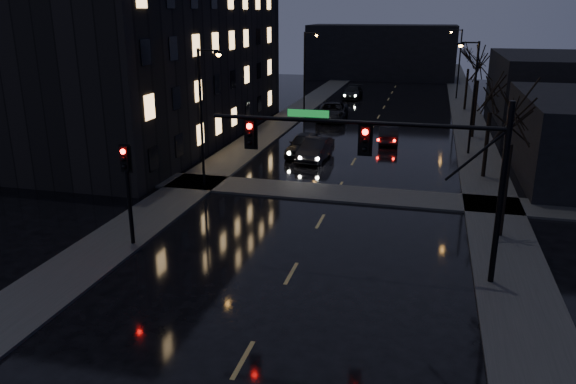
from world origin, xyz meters
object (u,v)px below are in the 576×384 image
Objects in this scene: oncoming_car_c at (332,111)px; oncoming_car_d at (353,92)px; lead_car at (389,134)px; oncoming_car_a at (304,144)px; oncoming_car_b at (315,149)px.

oncoming_car_c is 14.30m from oncoming_car_d.
oncoming_car_c is at bearing -59.66° from lead_car.
oncoming_car_b is at bearing -41.84° from oncoming_car_a.
lead_car is (4.55, 6.57, -0.06)m from oncoming_car_b.
oncoming_car_d is at bearing 85.56° from oncoming_car_c.
oncoming_car_a is at bearing 139.20° from oncoming_car_b.
oncoming_car_d reaches higher than lead_car.
oncoming_car_b is at bearing -89.15° from oncoming_car_c.
oncoming_car_c is 1.41× the size of lead_car.
oncoming_car_d is (-1.53, 29.61, -0.02)m from oncoming_car_b.
oncoming_car_d is at bearing -79.47° from lead_car.
oncoming_car_a is at bearing -92.80° from oncoming_car_c.
oncoming_car_b is 7.99m from lead_car.
oncoming_car_c is at bearing 95.38° from oncoming_car_a.
oncoming_car_a is at bearing -89.13° from oncoming_car_d.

